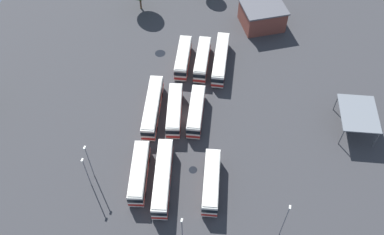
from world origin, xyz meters
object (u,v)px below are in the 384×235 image
bus_row2_slot1 (202,59)px  bus_row2_slot2 (183,58)px  bus_row0_slot0 (211,182)px  bus_row0_slot3 (139,173)px  lamp_post_near_entrance (89,161)px  bus_row0_slot2 (163,178)px  depot_building (262,15)px  maintenance_shelter (359,114)px  lamp_post_mid_lot (182,230)px  bus_row1_slot1 (196,111)px  bus_row1_slot3 (153,107)px  lamp_post_by_building (285,220)px  bus_row1_slot2 (175,110)px  bus_row2_slot0 (221,59)px  lamp_post_far_corner (86,172)px

bus_row2_slot1 → bus_row2_slot2: size_ratio=1.03×
bus_row0_slot0 → bus_row0_slot3: size_ratio=1.00×
lamp_post_near_entrance → bus_row0_slot2: bearing=-84.2°
bus_row2_slot2 → lamp_post_near_entrance: 31.60m
bus_row0_slot3 → depot_building: depot_building is taller
maintenance_shelter → depot_building: bearing=38.0°
depot_building → lamp_post_mid_lot: 55.46m
bus_row0_slot2 → bus_row2_slot2: bearing=7.2°
bus_row1_slot1 → lamp_post_mid_lot: lamp_post_mid_lot is taller
bus_row0_slot3 → bus_row1_slot1: same height
bus_row2_slot1 → depot_building: depot_building is taller
bus_row1_slot3 → lamp_post_by_building: (-19.09, -26.18, 3.27)m
bus_row1_slot1 → maintenance_shelter: 29.60m
bus_row0_slot0 → bus_row2_slot2: size_ratio=1.04×
bus_row1_slot2 → lamp_post_mid_lot: lamp_post_mid_lot is taller
maintenance_shelter → lamp_post_by_building: size_ratio=1.03×
bus_row0_slot3 → bus_row2_slot0: same height
bus_row0_slot3 → maintenance_shelter: (19.66, -35.54, 2.24)m
bus_row1_slot2 → lamp_post_far_corner: (-17.75, 10.00, 2.49)m
bus_row2_slot0 → lamp_post_by_building: lamp_post_by_building is taller
bus_row1_slot2 → bus_row2_slot0: bearing=-20.6°
bus_row2_slot1 → bus_row0_slot0: bearing=-164.9°
bus_row1_slot3 → lamp_post_by_building: 32.57m
bus_row0_slot3 → bus_row1_slot2: bearing=-8.9°
bus_row0_slot3 → bus_row2_slot2: 29.05m
bus_row0_slot0 → lamp_post_far_corner: (-4.16, 19.86, 2.49)m
bus_row2_slot1 → lamp_post_mid_lot: bearing=-172.2°
depot_building → bus_row2_slot0: bearing=156.9°
bus_row2_slot1 → maintenance_shelter: 32.68m
bus_row2_slot1 → lamp_post_far_corner: lamp_post_far_corner is taller
bus_row2_slot0 → bus_row0_slot2: bearing=172.3°
lamp_post_by_building → depot_building: bearing=10.4°
bus_row0_slot0 → bus_row1_slot1: size_ratio=1.03×
bus_row0_slot0 → bus_row2_slot2: 30.36m
bus_row2_slot0 → bus_row2_slot2: 7.87m
bus_row2_slot2 → lamp_post_far_corner: 33.27m
maintenance_shelter → bus_row0_slot3: bearing=119.0°
bus_row1_slot1 → bus_row2_slot2: 14.92m
depot_building → bus_row1_slot3: bearing=152.0°
bus_row0_slot2 → depot_building: (46.12, -10.80, 0.83)m
bus_row1_slot3 → maintenance_shelter: (5.25, -37.47, 2.24)m
bus_row2_slot2 → bus_row2_slot1: bearing=-83.4°
lamp_post_mid_lot → lamp_post_near_entrance: lamp_post_near_entrance is taller
bus_row0_slot0 → depot_building: bearing=-3.5°
bus_row1_slot3 → lamp_post_mid_lot: (-23.56, -11.70, 2.28)m
bus_row1_slot1 → bus_row1_slot2: (-0.71, 4.03, 0.00)m
bus_row0_slot0 → maintenance_shelter: (18.61, -23.37, 2.24)m
bus_row2_slot1 → lamp_post_by_building: size_ratio=1.21×
depot_building → lamp_post_near_entrance: bearing=154.3°
bus_row1_slot2 → lamp_post_near_entrance: lamp_post_near_entrance is taller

